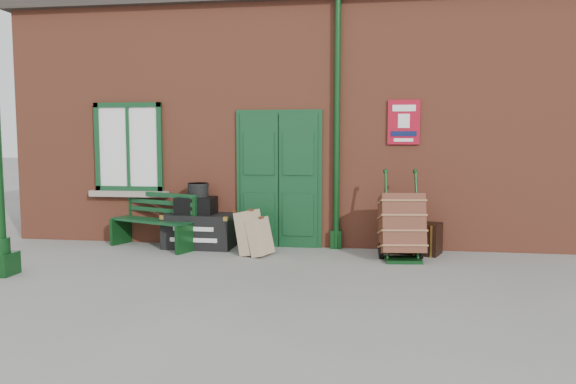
% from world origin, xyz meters
% --- Properties ---
extents(ground, '(80.00, 80.00, 0.00)m').
position_xyz_m(ground, '(0.00, 0.00, 0.00)').
color(ground, gray).
rests_on(ground, ground).
extents(station_building, '(10.30, 4.30, 4.36)m').
position_xyz_m(station_building, '(-0.00, 3.49, 2.16)').
color(station_building, brown).
rests_on(station_building, ground).
extents(bench, '(1.57, 1.00, 0.93)m').
position_xyz_m(bench, '(-2.31, 1.10, 0.47)').
color(bench, '#103B1D').
rests_on(bench, ground).
extents(houdini_trunk, '(1.13, 0.64, 0.56)m').
position_xyz_m(houdini_trunk, '(-1.59, 1.20, 0.28)').
color(houdini_trunk, black).
rests_on(houdini_trunk, ground).
extents(strongbox, '(0.62, 0.46, 0.28)m').
position_xyz_m(strongbox, '(-1.64, 1.20, 0.70)').
color(strongbox, black).
rests_on(strongbox, houdini_trunk).
extents(hatbox, '(0.34, 0.34, 0.22)m').
position_xyz_m(hatbox, '(-1.61, 1.23, 0.95)').
color(hatbox, black).
rests_on(hatbox, strongbox).
extents(suitcase_back, '(0.45, 0.55, 0.69)m').
position_xyz_m(suitcase_back, '(-0.65, 0.80, 0.34)').
color(suitcase_back, tan).
rests_on(suitcase_back, ground).
extents(suitcase_front, '(0.42, 0.50, 0.59)m').
position_xyz_m(suitcase_front, '(-0.47, 0.70, 0.30)').
color(suitcase_front, tan).
rests_on(suitcase_front, ground).
extents(porter_trolley, '(0.71, 0.75, 1.31)m').
position_xyz_m(porter_trolley, '(1.66, 0.75, 0.51)').
color(porter_trolley, '#0D3513').
rests_on(porter_trolley, ground).
extents(dark_trunk, '(0.78, 0.64, 0.49)m').
position_xyz_m(dark_trunk, '(1.94, 1.25, 0.24)').
color(dark_trunk, black).
rests_on(dark_trunk, ground).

